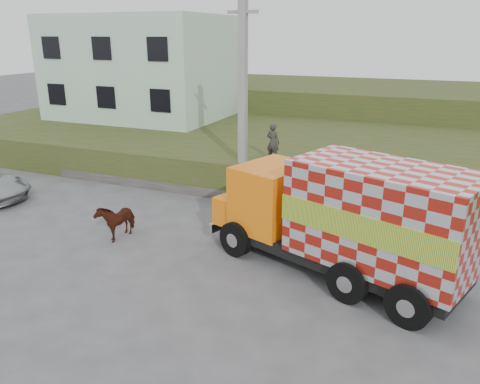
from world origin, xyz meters
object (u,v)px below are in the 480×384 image
at_px(utility_pole, 243,98).
at_px(pedestrian, 273,142).
at_px(cow, 116,219).
at_px(cargo_truck, 346,218).

distance_m(utility_pole, pedestrian, 2.19).
bearing_deg(pedestrian, cow, 70.26).
height_order(utility_pole, cargo_truck, utility_pole).
relative_size(cow, pedestrian, 0.93).
distance_m(cargo_truck, pedestrian, 6.97).
xyz_separation_m(utility_pole, pedestrian, (1.06, 0.66, -1.80)).
height_order(cow, pedestrian, pedestrian).
relative_size(utility_pole, cargo_truck, 1.02).
xyz_separation_m(cow, pedestrian, (3.41, 5.93, 1.67)).
height_order(utility_pole, cow, utility_pole).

